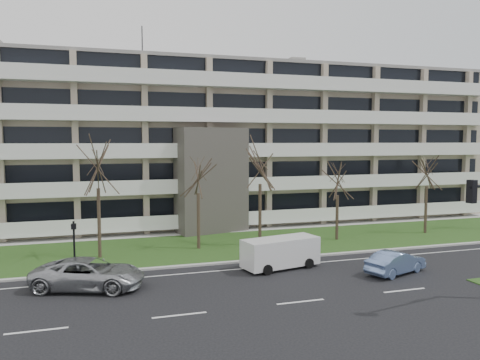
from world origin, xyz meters
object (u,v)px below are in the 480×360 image
object	(u,v)px
silver_pickup	(89,274)
white_van	(281,250)
blue_sedan	(396,262)
pedestrian_signal	(74,240)

from	to	relation	value
silver_pickup	white_van	xyz separation A→B (m)	(11.40, 0.81, 0.31)
silver_pickup	blue_sedan	size ratio (longest dim) A/B	1.41
blue_sedan	white_van	xyz separation A→B (m)	(-6.06, 3.15, 0.44)
white_van	pedestrian_signal	bearing A→B (deg)	155.63
blue_sedan	silver_pickup	bearing A→B (deg)	62.98
silver_pickup	white_van	world-z (taller)	white_van
silver_pickup	blue_sedan	world-z (taller)	silver_pickup
blue_sedan	pedestrian_signal	world-z (taller)	pedestrian_signal
silver_pickup	white_van	size ratio (longest dim) A/B	1.15
silver_pickup	blue_sedan	xyz separation A→B (m)	(17.45, -2.35, -0.13)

